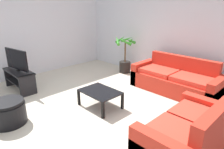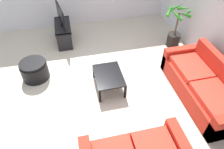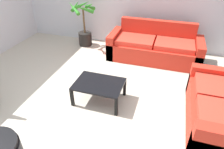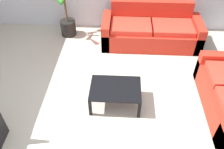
{
  "view_description": "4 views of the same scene",
  "coord_description": "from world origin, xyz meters",
  "px_view_note": "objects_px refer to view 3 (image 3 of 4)",
  "views": [
    {
      "loc": [
        3.28,
        -2.3,
        2.15
      ],
      "look_at": [
        0.15,
        0.78,
        0.63
      ],
      "focal_mm": 31.84,
      "sensor_mm": 36.0,
      "label": 1
    },
    {
      "loc": [
        3.6,
        -0.38,
        3.55
      ],
      "look_at": [
        0.32,
        0.38,
        0.44
      ],
      "focal_mm": 33.01,
      "sensor_mm": 36.0,
      "label": 2
    },
    {
      "loc": [
        1.34,
        -2.36,
        2.43
      ],
      "look_at": [
        0.46,
        0.44,
        0.54
      ],
      "focal_mm": 31.79,
      "sensor_mm": 36.0,
      "label": 3
    },
    {
      "loc": [
        0.34,
        -2.48,
        3.21
      ],
      "look_at": [
        0.19,
        0.34,
        0.67
      ],
      "focal_mm": 37.6,
      "sensor_mm": 36.0,
      "label": 4
    }
  ],
  "objects_px": {
    "coffee_table": "(99,85)",
    "potted_palm": "(84,28)",
    "couch_loveseat": "(222,110)",
    "couch_main": "(154,48)"
  },
  "relations": [
    {
      "from": "couch_main",
      "to": "potted_palm",
      "type": "bearing_deg",
      "value": 172.8
    },
    {
      "from": "couch_loveseat",
      "to": "coffee_table",
      "type": "relative_size",
      "value": 1.94
    },
    {
      "from": "couch_main",
      "to": "coffee_table",
      "type": "distance_m",
      "value": 2.1
    },
    {
      "from": "couch_loveseat",
      "to": "potted_palm",
      "type": "xyz_separation_m",
      "value": [
        -3.3,
        2.22,
        0.21
      ]
    },
    {
      "from": "couch_main",
      "to": "potted_palm",
      "type": "xyz_separation_m",
      "value": [
        -2.01,
        0.25,
        0.2
      ]
    },
    {
      "from": "potted_palm",
      "to": "coffee_table",
      "type": "bearing_deg",
      "value": -60.25
    },
    {
      "from": "coffee_table",
      "to": "potted_palm",
      "type": "relative_size",
      "value": 0.7
    },
    {
      "from": "couch_main",
      "to": "potted_palm",
      "type": "height_order",
      "value": "potted_palm"
    },
    {
      "from": "couch_loveseat",
      "to": "potted_palm",
      "type": "distance_m",
      "value": 3.98
    },
    {
      "from": "couch_main",
      "to": "couch_loveseat",
      "type": "distance_m",
      "value": 2.35
    }
  ]
}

